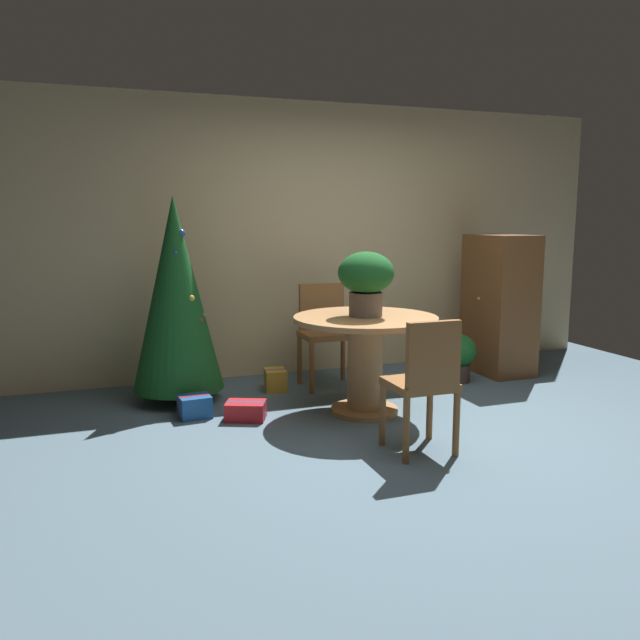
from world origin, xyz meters
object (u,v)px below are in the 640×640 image
at_px(gift_box_blue, 195,407).
at_px(wooden_cabinet, 499,304).
at_px(flower_vase, 366,278).
at_px(wooden_chair_far, 325,327).
at_px(potted_plant, 459,355).
at_px(wooden_chair_near, 425,379).
at_px(gift_box_red, 246,411).
at_px(round_dining_table, 365,349).
at_px(gift_box_gold, 275,380).
at_px(holiday_tree, 176,294).

distance_m(gift_box_blue, wooden_cabinet, 3.13).
distance_m(flower_vase, wooden_chair_far, 1.04).
xyz_separation_m(wooden_cabinet, potted_plant, (-0.56, -0.20, -0.42)).
xyz_separation_m(wooden_chair_far, wooden_chair_near, (0.00, -1.85, -0.03)).
distance_m(gift_box_red, potted_plant, 2.18).
bearing_deg(wooden_cabinet, round_dining_table, -156.17).
height_order(gift_box_blue, potted_plant, potted_plant).
relative_size(gift_box_gold, potted_plant, 0.56).
distance_m(wooden_cabinet, potted_plant, 0.73).
height_order(wooden_chair_far, potted_plant, wooden_chair_far).
bearing_deg(gift_box_blue, gift_box_red, -27.53).
distance_m(flower_vase, wooden_cabinet, 1.96).
relative_size(wooden_chair_far, wooden_chair_near, 1.04).
distance_m(wooden_chair_far, gift_box_red, 1.28).
relative_size(flower_vase, gift_box_gold, 1.98).
bearing_deg(gift_box_gold, wooden_cabinet, -2.06).
relative_size(wooden_chair_near, gift_box_blue, 3.55).
height_order(gift_box_blue, wooden_cabinet, wooden_cabinet).
distance_m(round_dining_table, gift_box_gold, 1.07).
distance_m(gift_box_gold, gift_box_blue, 0.95).
bearing_deg(potted_plant, round_dining_table, -154.29).
xyz_separation_m(wooden_chair_far, gift_box_gold, (-0.49, -0.04, -0.44)).
distance_m(wooden_chair_far, potted_plant, 1.28).
bearing_deg(gift_box_gold, potted_plant, -9.45).
height_order(gift_box_gold, gift_box_red, gift_box_gold).
distance_m(wooden_chair_near, gift_box_red, 1.49).
bearing_deg(wooden_chair_far, potted_plant, -15.03).
bearing_deg(gift_box_red, potted_plant, 11.67).
height_order(wooden_chair_near, gift_box_red, wooden_chair_near).
relative_size(holiday_tree, potted_plant, 3.74).
relative_size(gift_box_gold, gift_box_red, 0.71).
xyz_separation_m(round_dining_table, flower_vase, (0.00, 0.01, 0.55)).
relative_size(wooden_chair_far, gift_box_red, 2.62).
distance_m(round_dining_table, gift_box_red, 1.03).
relative_size(round_dining_table, potted_plant, 2.47).
bearing_deg(gift_box_red, gift_box_gold, 58.82).
distance_m(holiday_tree, wooden_cabinet, 3.10).
bearing_deg(wooden_chair_far, wooden_cabinet, -3.99).
bearing_deg(potted_plant, wooden_chair_near, -128.30).
bearing_deg(round_dining_table, flower_vase, 71.60).
distance_m(holiday_tree, gift_box_red, 1.15).
bearing_deg(wooden_chair_near, holiday_tree, 126.75).
xyz_separation_m(wooden_chair_near, gift_box_blue, (-1.28, 1.27, -0.42)).
xyz_separation_m(flower_vase, wooden_chair_far, (-0.00, 0.90, -0.53)).
bearing_deg(gift_box_red, flower_vase, -8.26).
bearing_deg(gift_box_red, wooden_chair_far, 39.59).
height_order(wooden_chair_far, gift_box_gold, wooden_chair_far).
bearing_deg(wooden_chair_near, flower_vase, 89.87).
xyz_separation_m(round_dining_table, gift_box_red, (-0.92, 0.14, -0.44)).
bearing_deg(flower_vase, round_dining_table, -108.40).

